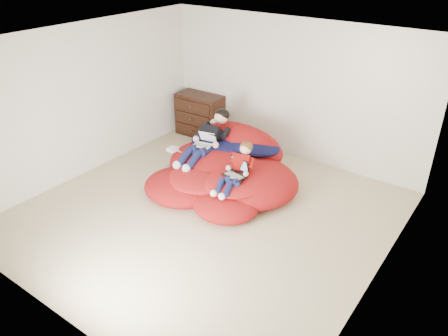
% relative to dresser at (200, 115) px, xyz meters
% --- Properties ---
extents(room_shell, '(5.10, 5.10, 2.77)m').
position_rel_dresser_xyz_m(room_shell, '(1.90, -2.24, -0.21)').
color(room_shell, tan).
rests_on(room_shell, ground).
extents(dresser, '(0.97, 0.55, 0.86)m').
position_rel_dresser_xyz_m(dresser, '(0.00, 0.00, 0.00)').
color(dresser, black).
rests_on(dresser, ground).
extents(beanbag_pile, '(2.41, 2.32, 0.87)m').
position_rel_dresser_xyz_m(beanbag_pile, '(1.60, -1.33, -0.18)').
color(beanbag_pile, '#AB1314').
rests_on(beanbag_pile, ground).
extents(cream_pillow, '(0.44, 0.28, 0.28)m').
position_rel_dresser_xyz_m(cream_pillow, '(0.95, -0.59, 0.19)').
color(cream_pillow, silver).
rests_on(cream_pillow, beanbag_pile).
extents(older_boy, '(0.39, 1.30, 0.71)m').
position_rel_dresser_xyz_m(older_boy, '(1.15, -1.17, 0.24)').
color(older_boy, black).
rests_on(older_boy, beanbag_pile).
extents(younger_boy, '(0.35, 0.88, 0.62)m').
position_rel_dresser_xyz_m(younger_boy, '(2.09, -1.69, 0.17)').
color(younger_boy, '#9D110D').
rests_on(younger_boy, beanbag_pile).
extents(laptop_white, '(0.33, 0.36, 0.20)m').
position_rel_dresser_xyz_m(laptop_white, '(1.15, -1.30, 0.20)').
color(laptop_white, white).
rests_on(laptop_white, older_boy).
extents(laptop_black, '(0.38, 0.36, 0.25)m').
position_rel_dresser_xyz_m(laptop_black, '(2.09, -1.72, 0.12)').
color(laptop_black, black).
rests_on(laptop_black, younger_boy).
extents(power_adapter, '(0.16, 0.16, 0.06)m').
position_rel_dresser_xyz_m(power_adapter, '(0.62, -1.52, -0.01)').
color(power_adapter, white).
rests_on(power_adapter, beanbag_pile).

